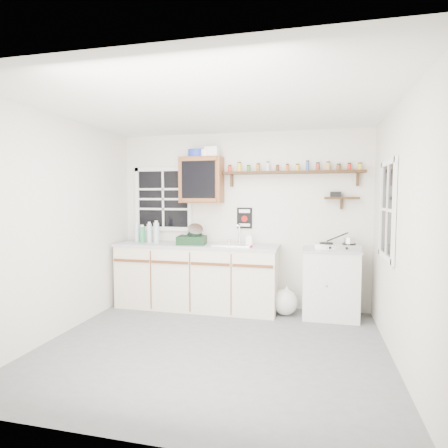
# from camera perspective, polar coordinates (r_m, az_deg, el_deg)

# --- Properties ---
(room) EXTENTS (3.64, 3.24, 2.54)m
(room) POSITION_cam_1_polar(r_m,az_deg,el_deg) (3.87, -1.83, -0.87)
(room) COLOR #555558
(room) RESTS_ON ground
(main_cabinet) EXTENTS (2.31, 0.63, 0.92)m
(main_cabinet) POSITION_cam_1_polar(r_m,az_deg,el_deg) (5.38, -4.18, -7.90)
(main_cabinet) COLOR beige
(main_cabinet) RESTS_ON floor
(right_cabinet) EXTENTS (0.73, 0.57, 0.91)m
(right_cabinet) POSITION_cam_1_polar(r_m,az_deg,el_deg) (5.17, 15.91, -8.63)
(right_cabinet) COLOR silver
(right_cabinet) RESTS_ON floor
(sink) EXTENTS (0.52, 0.44, 0.29)m
(sink) POSITION_cam_1_polar(r_m,az_deg,el_deg) (5.17, 1.49, -3.11)
(sink) COLOR silver
(sink) RESTS_ON main_cabinet
(upper_cabinet) EXTENTS (0.60, 0.32, 0.65)m
(upper_cabinet) POSITION_cam_1_polar(r_m,az_deg,el_deg) (5.39, -3.44, 6.70)
(upper_cabinet) COLOR #5A2A16
(upper_cabinet) RESTS_ON wall_back
(upper_cabinet_clutter) EXTENTS (0.44, 0.24, 0.14)m
(upper_cabinet_clutter) POSITION_cam_1_polar(r_m,az_deg,el_deg) (5.42, -3.29, 10.77)
(upper_cabinet_clutter) COLOR #192EA2
(upper_cabinet_clutter) RESTS_ON upper_cabinet
(spice_shelf) EXTENTS (1.91, 0.18, 0.35)m
(spice_shelf) POSITION_cam_1_polar(r_m,az_deg,el_deg) (5.24, 10.34, 7.86)
(spice_shelf) COLOR #311E0D
(spice_shelf) RESTS_ON wall_back
(secondary_shelf) EXTENTS (0.45, 0.16, 0.24)m
(secondary_shelf) POSITION_cam_1_polar(r_m,az_deg,el_deg) (5.25, 17.24, 3.87)
(secondary_shelf) COLOR #311E0D
(secondary_shelf) RESTS_ON wall_back
(warning_sign) EXTENTS (0.22, 0.02, 0.30)m
(warning_sign) POSITION_cam_1_polar(r_m,az_deg,el_deg) (5.40, 3.14, 0.92)
(warning_sign) COLOR black
(warning_sign) RESTS_ON wall_back
(window_back) EXTENTS (0.93, 0.03, 0.98)m
(window_back) POSITION_cam_1_polar(r_m,az_deg,el_deg) (5.74, -9.24, 3.77)
(window_back) COLOR black
(window_back) RESTS_ON wall_back
(window_right) EXTENTS (0.03, 0.78, 1.08)m
(window_right) POSITION_cam_1_polar(r_m,az_deg,el_deg) (4.33, 23.70, 1.98)
(window_right) COLOR black
(window_right) RESTS_ON wall_back
(water_bottles) EXTENTS (0.40, 0.12, 0.32)m
(water_bottles) POSITION_cam_1_polar(r_m,az_deg,el_deg) (5.57, -11.72, -1.37)
(water_bottles) COLOR #A4B7C0
(water_bottles) RESTS_ON main_cabinet
(dish_rack) EXTENTS (0.42, 0.34, 0.29)m
(dish_rack) POSITION_cam_1_polar(r_m,az_deg,el_deg) (5.26, -4.77, -2.08)
(dish_rack) COLOR black
(dish_rack) RESTS_ON main_cabinet
(soap_bottle) EXTENTS (0.09, 0.10, 0.19)m
(soap_bottle) POSITION_cam_1_polar(r_m,az_deg,el_deg) (5.18, 3.88, -2.17)
(soap_bottle) COLOR silver
(soap_bottle) RESTS_ON main_cabinet
(rag) EXTENTS (0.14, 0.12, 0.02)m
(rag) POSITION_cam_1_polar(r_m,az_deg,el_deg) (4.98, 3.66, -3.43)
(rag) COLOR maroon
(rag) RESTS_ON main_cabinet
(hotplate) EXTENTS (0.57, 0.32, 0.08)m
(hotplate) POSITION_cam_1_polar(r_m,az_deg,el_deg) (5.07, 16.93, -3.26)
(hotplate) COLOR silver
(hotplate) RESTS_ON right_cabinet
(saucepan) EXTENTS (0.35, 0.20, 0.15)m
(saucepan) POSITION_cam_1_polar(r_m,az_deg,el_deg) (5.07, 18.45, -2.39)
(saucepan) COLOR silver
(saucepan) RESTS_ON hotplate
(trash_bag) EXTENTS (0.38, 0.34, 0.43)m
(trash_bag) POSITION_cam_1_polar(r_m,az_deg,el_deg) (5.18, 9.30, -11.61)
(trash_bag) COLOR silver
(trash_bag) RESTS_ON floor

